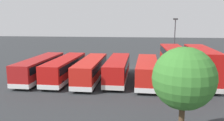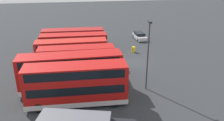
{
  "view_description": "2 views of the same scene",
  "coord_description": "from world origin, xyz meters",
  "px_view_note": "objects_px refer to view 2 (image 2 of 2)",
  "views": [
    {
      "loc": [
        -2.42,
        38.34,
        8.11
      ],
      "look_at": [
        1.64,
        1.19,
        1.42
      ],
      "focal_mm": 36.58,
      "sensor_mm": 36.0,
      "label": 1
    },
    {
      "loc": [
        -32.43,
        8.55,
        13.75
      ],
      "look_at": [
        -1.31,
        3.41,
        1.04
      ],
      "focal_mm": 37.18,
      "sensor_mm": 36.0,
      "label": 2
    }
  ],
  "objects_px": {
    "bus_single_deck_third": "(72,66)",
    "lamp_post_tall": "(148,51)",
    "bus_double_decker_near_end": "(77,84)",
    "bus_single_deck_fourth": "(77,56)",
    "bus_double_decker_second": "(71,71)",
    "waste_bin_yellow": "(133,49)",
    "bus_single_deck_seventh": "(73,36)",
    "car_hatchback_silver": "(140,36)",
    "bus_single_deck_sixth": "(74,41)",
    "bus_single_deck_fifth": "(71,48)"
  },
  "relations": [
    {
      "from": "bus_single_deck_seventh",
      "to": "bus_single_deck_third",
      "type": "bearing_deg",
      "value": 179.11
    },
    {
      "from": "lamp_post_tall",
      "to": "waste_bin_yellow",
      "type": "xyz_separation_m",
      "value": [
        13.06,
        -1.77,
        -4.38
      ]
    },
    {
      "from": "bus_single_deck_third",
      "to": "car_hatchback_silver",
      "type": "height_order",
      "value": "bus_single_deck_third"
    },
    {
      "from": "bus_double_decker_near_end",
      "to": "bus_single_deck_fourth",
      "type": "bearing_deg",
      "value": -1.17
    },
    {
      "from": "bus_single_deck_sixth",
      "to": "lamp_post_tall",
      "type": "height_order",
      "value": "lamp_post_tall"
    },
    {
      "from": "bus_double_decker_second",
      "to": "bus_single_deck_fourth",
      "type": "bearing_deg",
      "value": -6.04
    },
    {
      "from": "bus_single_deck_seventh",
      "to": "lamp_post_tall",
      "type": "distance_m",
      "value": 21.29
    },
    {
      "from": "bus_single_deck_fifth",
      "to": "car_hatchback_silver",
      "type": "relative_size",
      "value": 2.53
    },
    {
      "from": "bus_double_decker_second",
      "to": "lamp_post_tall",
      "type": "height_order",
      "value": "lamp_post_tall"
    },
    {
      "from": "bus_double_decker_near_end",
      "to": "waste_bin_yellow",
      "type": "relative_size",
      "value": 11.27
    },
    {
      "from": "bus_single_deck_third",
      "to": "lamp_post_tall",
      "type": "xyz_separation_m",
      "value": [
        -4.72,
        -8.73,
        3.23
      ]
    },
    {
      "from": "bus_single_deck_third",
      "to": "bus_single_deck_seventh",
      "type": "relative_size",
      "value": 0.97
    },
    {
      "from": "bus_single_deck_sixth",
      "to": "bus_single_deck_fifth",
      "type": "bearing_deg",
      "value": 173.65
    },
    {
      "from": "bus_single_deck_fourth",
      "to": "waste_bin_yellow",
      "type": "xyz_separation_m",
      "value": [
        4.48,
        -9.84,
        -1.15
      ]
    },
    {
      "from": "bus_single_deck_third",
      "to": "lamp_post_tall",
      "type": "height_order",
      "value": "lamp_post_tall"
    },
    {
      "from": "bus_single_deck_fifth",
      "to": "bus_single_deck_seventh",
      "type": "xyz_separation_m",
      "value": [
        7.16,
        -0.33,
        0.0
      ]
    },
    {
      "from": "waste_bin_yellow",
      "to": "bus_single_deck_sixth",
      "type": "bearing_deg",
      "value": 75.31
    },
    {
      "from": "bus_single_deck_sixth",
      "to": "lamp_post_tall",
      "type": "relative_size",
      "value": 1.4
    },
    {
      "from": "car_hatchback_silver",
      "to": "bus_single_deck_sixth",
      "type": "bearing_deg",
      "value": 109.36
    },
    {
      "from": "bus_single_deck_seventh",
      "to": "lamp_post_tall",
      "type": "relative_size",
      "value": 1.39
    },
    {
      "from": "bus_single_deck_fifth",
      "to": "bus_single_deck_sixth",
      "type": "bearing_deg",
      "value": -6.35
    },
    {
      "from": "lamp_post_tall",
      "to": "bus_double_decker_second",
      "type": "bearing_deg",
      "value": 82.18
    },
    {
      "from": "bus_single_deck_third",
      "to": "waste_bin_yellow",
      "type": "relative_size",
      "value": 11.83
    },
    {
      "from": "bus_double_decker_near_end",
      "to": "waste_bin_yellow",
      "type": "bearing_deg",
      "value": -33.6
    },
    {
      "from": "bus_double_decker_near_end",
      "to": "lamp_post_tall",
      "type": "height_order",
      "value": "lamp_post_tall"
    },
    {
      "from": "bus_single_deck_seventh",
      "to": "lamp_post_tall",
      "type": "height_order",
      "value": "lamp_post_tall"
    },
    {
      "from": "bus_double_decker_second",
      "to": "lamp_post_tall",
      "type": "xyz_separation_m",
      "value": [
        -1.22,
        -8.85,
        2.41
      ]
    },
    {
      "from": "bus_double_decker_near_end",
      "to": "waste_bin_yellow",
      "type": "distance_m",
      "value": 18.28
    },
    {
      "from": "waste_bin_yellow",
      "to": "bus_single_deck_fifth",
      "type": "bearing_deg",
      "value": 95.27
    },
    {
      "from": "bus_single_deck_third",
      "to": "car_hatchback_silver",
      "type": "xyz_separation_m",
      "value": [
        15.71,
        -13.65,
        -0.92
      ]
    },
    {
      "from": "bus_single_deck_seventh",
      "to": "car_hatchback_silver",
      "type": "distance_m",
      "value": 13.51
    },
    {
      "from": "bus_double_decker_near_end",
      "to": "waste_bin_yellow",
      "type": "height_order",
      "value": "bus_double_decker_near_end"
    },
    {
      "from": "bus_single_deck_third",
      "to": "waste_bin_yellow",
      "type": "bearing_deg",
      "value": -51.52
    },
    {
      "from": "bus_double_decker_second",
      "to": "waste_bin_yellow",
      "type": "distance_m",
      "value": 16.03
    },
    {
      "from": "bus_single_deck_third",
      "to": "bus_single_deck_fourth",
      "type": "bearing_deg",
      "value": -9.71
    },
    {
      "from": "bus_single_deck_seventh",
      "to": "car_hatchback_silver",
      "type": "height_order",
      "value": "bus_single_deck_seventh"
    },
    {
      "from": "car_hatchback_silver",
      "to": "waste_bin_yellow",
      "type": "bearing_deg",
      "value": 156.82
    },
    {
      "from": "car_hatchback_silver",
      "to": "lamp_post_tall",
      "type": "distance_m",
      "value": 21.42
    },
    {
      "from": "bus_double_decker_near_end",
      "to": "bus_single_deck_fourth",
      "type": "relative_size",
      "value": 0.95
    },
    {
      "from": "bus_double_decker_near_end",
      "to": "bus_single_deck_fourth",
      "type": "distance_m",
      "value": 10.69
    },
    {
      "from": "bus_single_deck_fourth",
      "to": "bus_single_deck_seventh",
      "type": "height_order",
      "value": "same"
    },
    {
      "from": "bus_double_decker_second",
      "to": "waste_bin_yellow",
      "type": "height_order",
      "value": "bus_double_decker_second"
    },
    {
      "from": "bus_single_deck_seventh",
      "to": "lamp_post_tall",
      "type": "xyz_separation_m",
      "value": [
        -19.25,
        -8.51,
        3.23
      ]
    },
    {
      "from": "lamp_post_tall",
      "to": "bus_single_deck_seventh",
      "type": "bearing_deg",
      "value": 23.85
    },
    {
      "from": "bus_single_deck_third",
      "to": "bus_single_deck_fourth",
      "type": "height_order",
      "value": "same"
    },
    {
      "from": "bus_single_deck_fourth",
      "to": "waste_bin_yellow",
      "type": "distance_m",
      "value": 10.87
    },
    {
      "from": "bus_single_deck_sixth",
      "to": "bus_single_deck_seventh",
      "type": "relative_size",
      "value": 1.01
    },
    {
      "from": "lamp_post_tall",
      "to": "bus_single_deck_third",
      "type": "bearing_deg",
      "value": 61.63
    },
    {
      "from": "bus_double_decker_second",
      "to": "bus_single_deck_fourth",
      "type": "distance_m",
      "value": 7.45
    },
    {
      "from": "bus_single_deck_fourth",
      "to": "bus_single_deck_fifth",
      "type": "relative_size",
      "value": 0.98
    }
  ]
}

